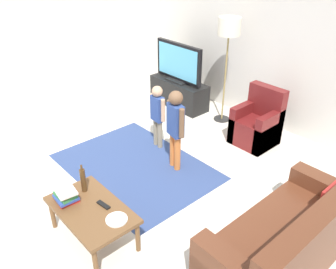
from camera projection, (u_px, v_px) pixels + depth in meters
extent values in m
plane|color=beige|center=(133.00, 194.00, 4.47)|extent=(7.80, 7.80, 0.00)
cube|color=silver|center=(281.00, 46.00, 5.54)|extent=(6.00, 0.12, 2.70)
cube|color=silver|center=(20.00, 42.00, 5.75)|extent=(0.12, 6.00, 2.70)
cube|color=#33477A|center=(135.00, 166.00, 5.00)|extent=(2.20, 1.60, 0.01)
cube|color=black|center=(179.00, 93.00, 6.71)|extent=(1.20, 0.44, 0.50)
cube|color=black|center=(177.00, 101.00, 6.76)|extent=(1.10, 0.32, 0.03)
cube|color=black|center=(178.00, 80.00, 6.57)|extent=(0.44, 0.28, 0.03)
cube|color=black|center=(179.00, 62.00, 6.40)|extent=(1.10, 0.07, 0.68)
cube|color=#59B2D8|center=(177.00, 62.00, 6.37)|extent=(1.00, 0.01, 0.58)
cube|color=brown|center=(282.00, 244.00, 3.47)|extent=(0.80, 1.80, 0.42)
cube|color=brown|center=(315.00, 246.00, 3.17)|extent=(0.20, 1.80, 0.86)
cube|color=brown|center=(323.00, 202.00, 3.89)|extent=(0.80, 0.20, 0.60)
cube|color=#B22823|center=(331.00, 200.00, 3.52)|extent=(0.10, 0.32, 0.32)
cube|color=maroon|center=(255.00, 131.00, 5.48)|extent=(0.60, 0.60, 0.42)
cube|color=maroon|center=(265.00, 113.00, 5.49)|extent=(0.60, 0.16, 0.90)
cube|color=maroon|center=(243.00, 121.00, 5.59)|extent=(0.12, 0.60, 0.60)
cube|color=maroon|center=(269.00, 132.00, 5.28)|extent=(0.12, 0.60, 0.60)
cylinder|color=#262626|center=(222.00, 119.00, 6.29)|extent=(0.28, 0.28, 0.02)
cylinder|color=#99844C|center=(225.00, 79.00, 5.92)|extent=(0.03, 0.03, 1.50)
cylinder|color=silver|center=(229.00, 26.00, 5.49)|extent=(0.36, 0.36, 0.28)
cylinder|color=gray|center=(156.00, 132.00, 5.43)|extent=(0.08, 0.08, 0.45)
cylinder|color=gray|center=(160.00, 134.00, 5.36)|extent=(0.08, 0.08, 0.45)
cube|color=#2D478C|center=(157.00, 109.00, 5.19)|extent=(0.22, 0.14, 0.39)
sphere|color=tan|center=(157.00, 91.00, 5.05)|extent=(0.16, 0.16, 0.16)
cylinder|color=tan|center=(152.00, 104.00, 5.27)|extent=(0.06, 0.06, 0.35)
cylinder|color=tan|center=(163.00, 111.00, 5.08)|extent=(0.06, 0.06, 0.35)
cylinder|color=orange|center=(173.00, 149.00, 4.92)|extent=(0.09, 0.09, 0.53)
cylinder|color=orange|center=(177.00, 153.00, 4.82)|extent=(0.09, 0.09, 0.53)
cube|color=#2D478C|center=(175.00, 120.00, 4.63)|extent=(0.27, 0.19, 0.45)
sphere|color=brown|center=(176.00, 98.00, 4.47)|extent=(0.19, 0.19, 0.19)
cylinder|color=brown|center=(170.00, 114.00, 4.74)|extent=(0.07, 0.07, 0.41)
cylinder|color=brown|center=(182.00, 123.00, 4.50)|extent=(0.07, 0.07, 0.41)
cube|color=brown|center=(91.00, 210.00, 3.63)|extent=(1.00, 0.60, 0.04)
cylinder|color=brown|center=(52.00, 214.00, 3.88)|extent=(0.05, 0.05, 0.38)
cylinder|color=brown|center=(95.00, 263.00, 3.29)|extent=(0.05, 0.05, 0.38)
cylinder|color=brown|center=(92.00, 195.00, 4.17)|extent=(0.05, 0.05, 0.38)
cylinder|color=brown|center=(138.00, 237.00, 3.58)|extent=(0.05, 0.05, 0.38)
cube|color=red|center=(67.00, 198.00, 3.72)|extent=(0.25, 0.24, 0.04)
cube|color=#334CA5|center=(66.00, 197.00, 3.69)|extent=(0.24, 0.22, 0.03)
cube|color=#388C4C|center=(65.00, 195.00, 3.68)|extent=(0.23, 0.17, 0.04)
cube|color=orange|center=(65.00, 191.00, 3.67)|extent=(0.23, 0.18, 0.04)
cube|color=white|center=(65.00, 190.00, 3.64)|extent=(0.30, 0.22, 0.02)
cylinder|color=#4C3319|center=(83.00, 180.00, 3.80)|extent=(0.06, 0.06, 0.28)
cylinder|color=#4C3319|center=(81.00, 168.00, 3.72)|extent=(0.02, 0.02, 0.06)
cube|color=black|center=(103.00, 205.00, 3.65)|extent=(0.17, 0.07, 0.02)
cylinder|color=white|center=(117.00, 219.00, 3.46)|extent=(0.22, 0.22, 0.02)
cube|color=silver|center=(118.00, 220.00, 3.45)|extent=(0.14, 0.07, 0.01)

